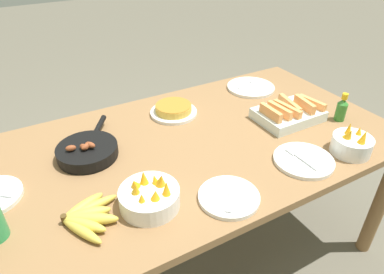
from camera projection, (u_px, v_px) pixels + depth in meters
The scene contains 12 objects.
ground_plane at pixel (192, 253), 1.90m from camera, with size 14.00×14.00×0.00m, color #666051.
dining_table at pixel (192, 158), 1.54m from camera, with size 1.84×0.99×0.74m.
banana_bunch at pixel (86, 217), 1.11m from camera, with size 0.20×0.23×0.04m.
melon_tray at pixel (288, 113), 1.64m from camera, with size 0.30×0.22×0.10m.
skillet at pixel (88, 151), 1.40m from camera, with size 0.27×0.35×0.08m.
frittata_plate_center at pixel (174, 110), 1.70m from camera, with size 0.23×0.23×0.05m.
empty_plate_near_front at pixel (303, 160), 1.38m from camera, with size 0.24×0.24×0.02m.
empty_plate_far_left at pixel (251, 87), 1.95m from camera, with size 0.27×0.27×0.02m.
empty_plate_mid_edge at pixel (229, 197), 1.20m from camera, with size 0.22×0.22×0.02m.
fruit_bowl_mango at pixel (150, 196), 1.15m from camera, with size 0.21×0.21×0.13m.
fruit_bowl_citrus at pixel (352, 144), 1.41m from camera, with size 0.16×0.16×0.13m.
hot_sauce_bottle at pixel (342, 109), 1.63m from camera, with size 0.05×0.05×0.14m.
Camera 1 is at (-0.61, -1.08, 1.58)m, focal length 32.00 mm.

